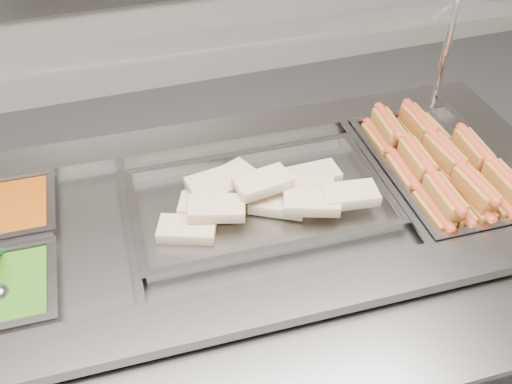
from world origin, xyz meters
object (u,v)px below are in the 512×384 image
object	(u,v)px
sneeze_guard	(215,44)
pan_wraps	(259,205)
pan_hotdogs	(439,174)
steam_counter	(241,304)

from	to	relation	value
sneeze_guard	pan_wraps	world-z (taller)	sneeze_guard
sneeze_guard	pan_wraps	xyz separation A→B (m)	(0.05, -0.22, -0.39)
pan_hotdogs	pan_wraps	world-z (taller)	same
sneeze_guard	pan_hotdogs	size ratio (longest dim) A/B	2.94
steam_counter	sneeze_guard	world-z (taller)	sneeze_guard
steam_counter	pan_wraps	distance (m)	0.43
steam_counter	pan_hotdogs	bearing A→B (deg)	-2.62
sneeze_guard	pan_wraps	size ratio (longest dim) A/B	2.38
pan_wraps	sneeze_guard	bearing A→B (deg)	102.72
sneeze_guard	pan_hotdogs	bearing A→B (deg)	-21.90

